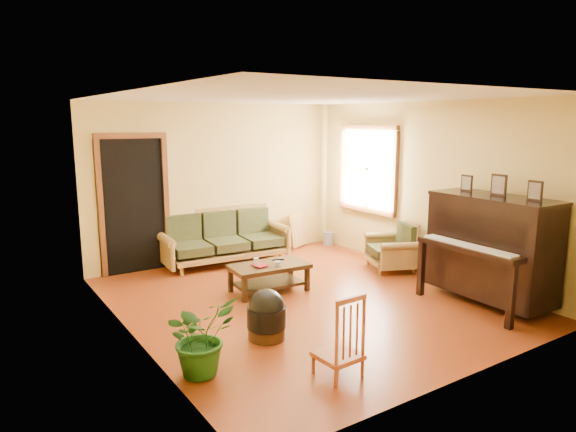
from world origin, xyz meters
TOP-DOWN VIEW (x-y plane):
  - floor at (0.00, 0.00)m, footprint 5.00×5.00m
  - doorway at (-1.45, 2.48)m, footprint 1.08×0.16m
  - window at (2.21, 1.30)m, footprint 0.12×1.36m
  - sofa at (-0.09, 2.13)m, footprint 2.11×1.01m
  - coffee_table at (-0.24, 0.54)m, footprint 1.10×0.65m
  - armchair at (1.91, 0.39)m, footprint 0.99×1.01m
  - piano at (1.89, -1.39)m, footprint 0.97×1.60m
  - footstool at (-1.06, -0.76)m, footprint 0.45×0.45m
  - red_chair at (-0.94, -1.83)m, footprint 0.39×0.42m
  - leaning_frame at (1.51, 2.39)m, footprint 0.49×0.29m
  - ceramic_crock at (2.08, 2.21)m, footprint 0.22×0.22m
  - potted_plant at (-1.97, -1.10)m, footprint 0.79×0.73m
  - book at (-0.47, 0.51)m, footprint 0.20×0.24m
  - candle at (-0.42, 0.56)m, footprint 0.08×0.08m
  - glass_jar at (-0.17, 0.43)m, footprint 0.09×0.09m
  - remote at (-0.02, 0.65)m, footprint 0.17×0.09m

SIDE VIEW (x-z plane):
  - floor at x=0.00m, z-range 0.00..0.00m
  - ceramic_crock at x=2.08m, z-range 0.00..0.25m
  - coffee_table at x=-0.24m, z-range 0.00..0.38m
  - footstool at x=-1.06m, z-range 0.00..0.41m
  - leaning_frame at x=1.51m, z-range 0.00..0.65m
  - potted_plant at x=-1.97m, z-range 0.00..0.74m
  - armchair at x=1.91m, z-range 0.00..0.78m
  - remote at x=-0.02m, z-range 0.38..0.40m
  - book at x=-0.47m, z-range 0.38..0.41m
  - red_chair at x=-0.94m, z-range 0.00..0.80m
  - glass_jar at x=-0.17m, z-range 0.38..0.44m
  - sofa at x=-0.09m, z-range 0.00..0.88m
  - candle at x=-0.42m, z-range 0.38..0.50m
  - piano at x=1.89m, z-range 0.00..1.39m
  - doorway at x=-1.45m, z-range 0.00..2.05m
  - window at x=2.21m, z-range 0.77..2.23m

